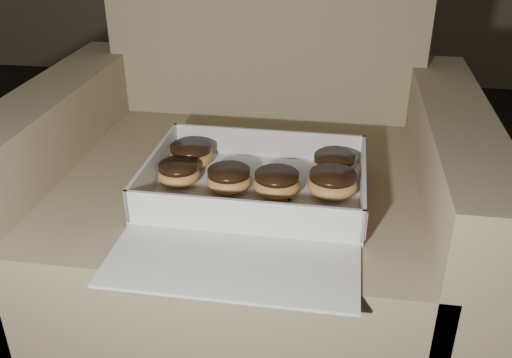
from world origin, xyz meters
name	(u,v)px	position (x,y,z in m)	size (l,w,h in m)	color
armchair	(248,209)	(-0.05, 0.51, 0.28)	(0.86, 0.72, 0.90)	#836D53
bakery_box	(254,198)	(-0.01, 0.33, 0.41)	(0.37, 0.43, 0.06)	silver
donut_a	(179,173)	(-0.15, 0.37, 0.43)	(0.07, 0.07, 0.04)	#C78845
donut_b	(334,164)	(0.11, 0.45, 0.43)	(0.08, 0.08, 0.04)	#C78845
donut_c	(277,183)	(0.02, 0.36, 0.43)	(0.08, 0.08, 0.04)	#C78845
donut_d	(191,155)	(-0.15, 0.44, 0.43)	(0.08, 0.08, 0.04)	#C78845
donut_e	(332,183)	(0.11, 0.37, 0.43)	(0.08, 0.08, 0.04)	#C78845
donut_f	(229,179)	(-0.06, 0.36, 0.43)	(0.08, 0.08, 0.04)	#C78845
crumb_a	(253,208)	(-0.01, 0.31, 0.41)	(0.01, 0.01, 0.00)	black
crumb_b	(289,200)	(0.05, 0.34, 0.41)	(0.01, 0.01, 0.00)	black
crumb_c	(187,219)	(-0.11, 0.26, 0.41)	(0.01, 0.01, 0.00)	black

